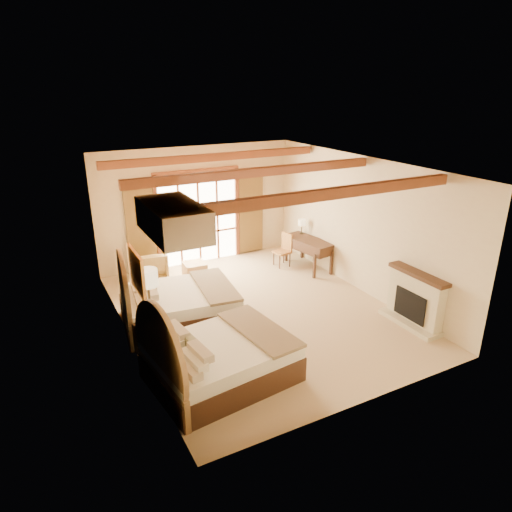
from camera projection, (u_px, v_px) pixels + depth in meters
floor at (258, 311)px, 10.08m from camera, size 7.00×7.00×0.00m
wall_back at (197, 206)px, 12.41m from camera, size 5.50×0.00×5.50m
wall_left at (125, 266)px, 8.31m from camera, size 0.00×7.00×7.00m
wall_right at (361, 225)px, 10.71m from camera, size 0.00×7.00×7.00m
ceiling at (258, 166)px, 8.95m from camera, size 7.00×7.00×0.00m
ceiling_beams at (258, 172)px, 8.99m from camera, size 5.39×4.60×0.18m
french_doors at (199, 219)px, 12.48m from camera, size 3.95×0.08×2.60m
fireplace at (414, 302)px, 9.38m from camera, size 0.46×1.40×1.16m
painting at (137, 272)px, 7.66m from camera, size 0.06×0.95×0.75m
canopy_valance at (173, 219)px, 6.33m from camera, size 0.70×1.40×0.45m
bed_near at (212, 358)px, 7.55m from camera, size 2.48×1.98×1.50m
bed_far at (172, 303)px, 9.42m from camera, size 2.49×1.99×1.51m
nightstand at (152, 339)px, 8.42m from camera, size 0.63×0.63×0.61m
floor_lamp at (148, 283)px, 7.98m from camera, size 0.36×0.36×1.70m
armchair at (150, 265)px, 11.59m from camera, size 0.95×0.97×0.77m
ottoman at (195, 270)px, 11.79m from camera, size 0.57×0.57×0.39m
desk at (308, 252)px, 12.34m from camera, size 0.90×1.58×0.80m
desk_chair at (283, 256)px, 12.50m from camera, size 0.47×0.47×0.92m
desk_lamp at (302, 223)px, 12.58m from camera, size 0.20×0.20×0.40m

